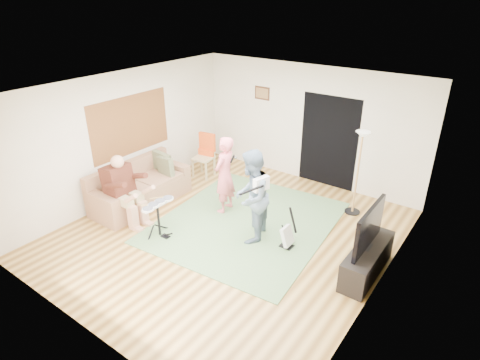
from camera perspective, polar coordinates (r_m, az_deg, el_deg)
name	(u,v)px	position (r m, az deg, el deg)	size (l,w,h in m)	color
floor	(229,233)	(7.62, -1.59, -7.54)	(6.00, 6.00, 0.00)	brown
walls	(228,167)	(6.97, -1.72, 1.79)	(5.50, 6.00, 2.70)	beige
ceiling	(227,90)	(6.54, -1.88, 12.67)	(6.00, 6.00, 0.00)	white
window_blinds	(131,125)	(8.86, -15.28, 7.55)	(2.05, 2.05, 0.00)	brown
doorway	(329,142)	(9.24, 12.48, 5.31)	(2.10, 2.10, 0.00)	black
picture_frame	(262,93)	(9.81, 3.18, 12.23)	(0.42, 0.03, 0.32)	#3F2314
area_rug	(247,222)	(7.94, 0.93, -5.96)	(3.08, 3.53, 0.02)	#567E4D
sofa	(138,190)	(8.79, -14.24, -1.38)	(0.89, 2.15, 0.87)	#9B6D4D
drummer	(126,197)	(8.03, -15.91, -2.35)	(0.89, 0.50, 1.37)	#4D2015
drum_kit	(159,221)	(7.54, -11.49, -5.70)	(0.39, 0.69, 0.71)	black
singer	(225,175)	(7.99, -2.21, 0.70)	(0.58, 0.38, 1.60)	#E76470
microphone	(232,159)	(7.72, -1.09, 3.00)	(0.06, 0.06, 0.24)	black
guitarist	(251,197)	(7.04, 1.62, -2.40)	(0.84, 0.65, 1.72)	slate
guitar_held	(261,184)	(6.80, 3.05, -0.56)	(0.12, 0.60, 0.26)	white
guitar_spare	(288,236)	(7.15, 6.79, -7.93)	(0.30, 0.27, 0.82)	black
torchiere_lamp	(359,159)	(8.08, 16.63, 2.94)	(0.31, 0.31, 1.74)	black
dining_chair	(205,161)	(9.75, -5.06, 2.64)	(0.50, 0.52, 1.05)	tan
tv_cabinet	(367,260)	(6.82, 17.62, -10.84)	(0.40, 1.40, 0.50)	black
television	(369,227)	(6.50, 17.90, -6.44)	(0.06, 1.11, 0.70)	black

